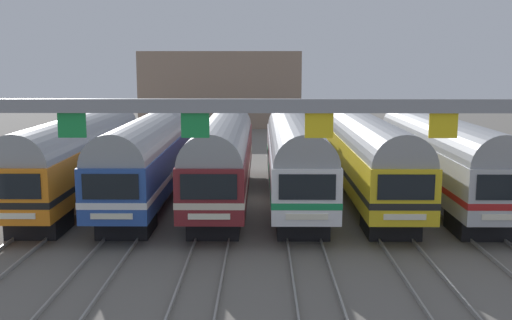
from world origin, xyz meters
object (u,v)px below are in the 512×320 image
Objects in this scene: commuter_train_orange at (80,153)px; commuter_train_white at (295,153)px; commuter_train_yellow at (367,154)px; commuter_train_blue at (151,153)px; commuter_train_stainless at (439,154)px; commuter_train_maroon at (223,153)px; catenary_gantry at (257,135)px.

commuter_train_white reaches higher than commuter_train_orange.
commuter_train_yellow is (15.75, 0.00, 0.00)m from commuter_train_orange.
commuter_train_yellow is (3.94, -0.00, -0.00)m from commuter_train_white.
commuter_train_blue is 1.00× the size of commuter_train_stainless.
commuter_train_blue reaches higher than commuter_train_orange.
commuter_train_white is 3.94m from commuter_train_yellow.
commuter_train_orange is 3.94m from commuter_train_blue.
commuter_train_blue is at bearing 180.00° from commuter_train_maroon.
commuter_train_stainless is (15.75, 0.00, 0.00)m from commuter_train_blue.
commuter_train_orange is at bearing -179.99° from commuter_train_stainless.
commuter_train_blue is (3.94, 0.00, 0.00)m from commuter_train_orange.
commuter_train_blue and commuter_train_stainless have the same top height.
commuter_train_yellow is 1.00× the size of commuter_train_stainless.
commuter_train_orange and commuter_train_yellow have the same top height.
commuter_train_maroon is 0.72× the size of catenary_gantry.
commuter_train_orange is 1.00× the size of commuter_train_white.
commuter_train_blue is 1.00× the size of commuter_train_yellow.
catenary_gantry is at bearing -81.70° from commuter_train_maroon.
commuter_train_stainless reaches higher than commuter_train_yellow.
catenary_gantry reaches higher than commuter_train_blue.
catenary_gantry is at bearing -126.11° from commuter_train_stainless.
catenary_gantry reaches higher than commuter_train_orange.
commuter_train_stainless is at bearing 0.01° from commuter_train_orange.
commuter_train_yellow is 0.72× the size of catenary_gantry.
commuter_train_white is 1.00× the size of commuter_train_stainless.
commuter_train_orange is 7.88m from commuter_train_maroon.
catenary_gantry is (1.97, -13.50, 2.64)m from commuter_train_maroon.
commuter_train_orange is at bearing -179.97° from commuter_train_maroon.
commuter_train_white is at bearing 0.00° from commuter_train_blue.
catenary_gantry is (-1.97, -13.50, 2.64)m from commuter_train_white.
commuter_train_blue is 0.72× the size of catenary_gantry.
commuter_train_orange is 11.82m from commuter_train_white.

